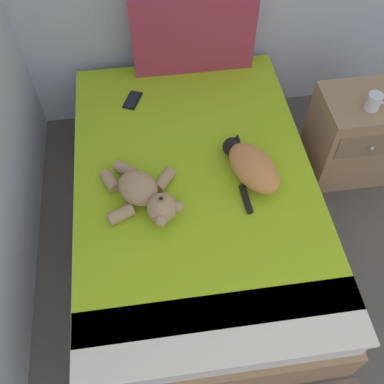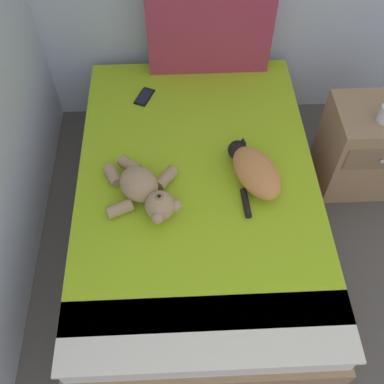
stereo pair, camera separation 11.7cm
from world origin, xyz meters
name	(u,v)px [view 1 (the left image)]	position (x,y,z in m)	size (l,w,h in m)	color
bed	(194,203)	(0.92, 2.97, 0.24)	(1.27, 1.90, 0.48)	#9E7A56
patterned_cushion	(193,31)	(1.03, 3.84, 0.73)	(0.72, 0.13, 0.50)	#A5334C
cat	(251,166)	(1.20, 2.94, 0.55)	(0.31, 0.44, 0.15)	#D18447
teddy_bear	(145,194)	(0.66, 2.85, 0.55)	(0.39, 0.45, 0.15)	tan
cell_phone	(133,100)	(0.64, 3.58, 0.49)	(0.13, 0.16, 0.01)	black
nightstand	(352,136)	(1.93, 3.29, 0.29)	(0.46, 0.42, 0.58)	#9E7A56
mug	(374,101)	(1.92, 3.23, 0.63)	(0.12, 0.08, 0.09)	silver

